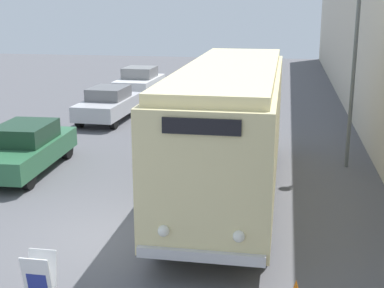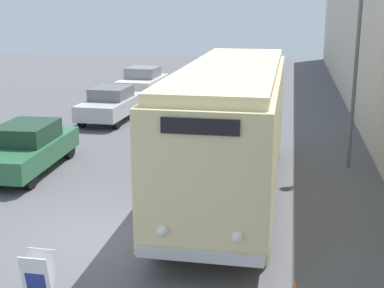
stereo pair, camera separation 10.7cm
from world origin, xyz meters
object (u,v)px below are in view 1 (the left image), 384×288
(sign_board, at_px, (40,282))
(vintage_bus, at_px, (231,123))
(parked_car_far, at_px, (140,81))
(streetlamp, at_px, (356,42))
(parked_car_mid, at_px, (108,104))
(parked_car_near, at_px, (25,148))

(sign_board, bearing_deg, vintage_bus, 67.11)
(parked_car_far, bearing_deg, streetlamp, -47.99)
(streetlamp, height_order, parked_car_mid, streetlamp)
(parked_car_near, bearing_deg, parked_car_far, 88.44)
(sign_board, relative_size, streetlamp, 0.17)
(parked_car_mid, bearing_deg, parked_car_near, -89.59)
(parked_car_near, bearing_deg, vintage_bus, -11.44)
(sign_board, bearing_deg, parked_car_far, 100.88)
(parked_car_mid, height_order, parked_car_far, parked_car_far)
(parked_car_mid, bearing_deg, vintage_bus, -51.62)
(vintage_bus, height_order, parked_car_far, vintage_bus)
(parked_car_mid, bearing_deg, streetlamp, -26.49)
(parked_car_mid, bearing_deg, sign_board, -74.08)
(vintage_bus, height_order, parked_car_mid, vintage_bus)
(vintage_bus, xyz_separation_m, parked_car_far, (-6.67, 15.15, -1.23))
(parked_car_near, height_order, parked_car_mid, parked_car_near)
(vintage_bus, relative_size, sign_board, 9.83)
(sign_board, xyz_separation_m, parked_car_near, (-3.84, 7.13, 0.25))
(parked_car_far, bearing_deg, parked_car_near, -87.17)
(streetlamp, xyz_separation_m, parked_car_near, (-9.84, -2.21, -3.17))
(parked_car_mid, xyz_separation_m, parked_car_far, (-0.43, 6.74, 0.01))
(parked_car_far, bearing_deg, sign_board, -77.32)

